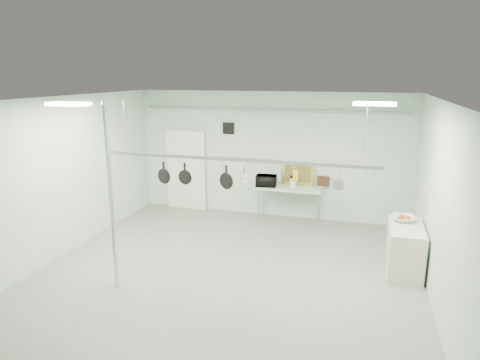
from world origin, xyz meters
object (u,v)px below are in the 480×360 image
(microwave, at_px, (266,181))
(fruit_bowl, at_px, (404,219))
(prep_table, at_px, (290,190))
(skillet_mid, at_px, (185,173))
(pot_rack, at_px, (236,158))
(side_cabinet, at_px, (405,249))
(coffee_canister, at_px, (293,182))
(chrome_pole, at_px, (111,199))
(skillet_right, at_px, (226,177))
(skillet_left, at_px, (164,172))

(microwave, bearing_deg, fruit_bowl, 143.78)
(prep_table, relative_size, skillet_mid, 4.24)
(prep_table, height_order, skillet_mid, skillet_mid)
(pot_rack, height_order, skillet_mid, pot_rack)
(pot_rack, bearing_deg, side_cabinet, 20.45)
(coffee_canister, bearing_deg, fruit_bowl, -38.45)
(chrome_pole, distance_m, fruit_bowl, 5.37)
(side_cabinet, bearing_deg, skillet_mid, -164.24)
(skillet_right, bearing_deg, side_cabinet, 41.73)
(coffee_canister, xyz_separation_m, fruit_bowl, (2.43, -1.93, -0.07))
(chrome_pole, relative_size, side_cabinet, 2.67)
(microwave, relative_size, skillet_left, 1.29)
(microwave, bearing_deg, pot_rack, 87.20)
(coffee_canister, bearing_deg, prep_table, -162.65)
(coffee_canister, bearing_deg, skillet_mid, -113.21)
(skillet_mid, bearing_deg, fruit_bowl, 27.44)
(pot_rack, distance_m, fruit_bowl, 3.47)
(fruit_bowl, xyz_separation_m, skillet_left, (-4.27, -1.40, 0.94))
(pot_rack, xyz_separation_m, skillet_left, (-1.36, 0.00, -0.34))
(side_cabinet, bearing_deg, pot_rack, -159.55)
(coffee_canister, bearing_deg, pot_rack, -98.20)
(skillet_mid, bearing_deg, side_cabinet, 23.30)
(pot_rack, distance_m, skillet_left, 1.40)
(chrome_pole, xyz_separation_m, skillet_right, (1.73, 0.90, 0.29))
(pot_rack, xyz_separation_m, skillet_right, (-0.17, 0.00, -0.34))
(prep_table, distance_m, skillet_right, 3.51)
(chrome_pole, distance_m, pot_rack, 2.19)
(prep_table, relative_size, pot_rack, 0.33)
(skillet_left, bearing_deg, microwave, 85.67)
(prep_table, bearing_deg, fruit_bowl, -37.21)
(prep_table, bearing_deg, coffee_canister, 17.35)
(coffee_canister, distance_m, skillet_right, 3.50)
(skillet_right, bearing_deg, skillet_mid, -157.68)
(fruit_bowl, bearing_deg, microwave, 149.66)
(skillet_right, bearing_deg, pot_rack, 22.32)
(microwave, distance_m, skillet_right, 3.31)
(pot_rack, bearing_deg, coffee_canister, 81.80)
(coffee_canister, height_order, fruit_bowl, coffee_canister)
(fruit_bowl, xyz_separation_m, skillet_right, (-3.08, -1.40, 0.93))
(chrome_pole, xyz_separation_m, microwave, (1.73, 4.10, -0.56))
(skillet_right, bearing_deg, microwave, 112.34)
(prep_table, distance_m, pot_rack, 3.61)
(prep_table, height_order, pot_rack, pot_rack)
(side_cabinet, relative_size, microwave, 2.41)
(microwave, bearing_deg, skillet_right, 84.15)
(pot_rack, relative_size, skillet_right, 12.01)
(microwave, relative_size, coffee_canister, 2.20)
(coffee_canister, relative_size, skillet_mid, 0.60)
(side_cabinet, xyz_separation_m, pot_rack, (-2.95, -1.10, 1.78))
(side_cabinet, bearing_deg, skillet_right, -160.58)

